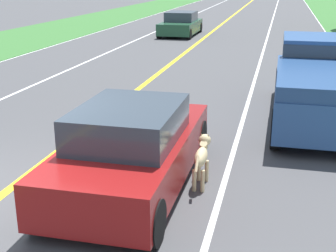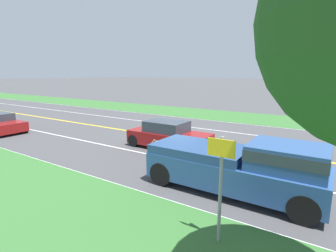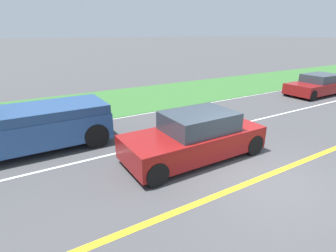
# 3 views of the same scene
# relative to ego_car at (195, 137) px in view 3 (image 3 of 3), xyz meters

# --- Properties ---
(ground_plane) EXTENTS (400.00, 400.00, 0.00)m
(ground_plane) POSITION_rel_ego_car_xyz_m (-1.98, -0.74, -0.67)
(ground_plane) COLOR #424244
(centre_divider_line) EXTENTS (0.18, 160.00, 0.01)m
(centre_divider_line) POSITION_rel_ego_car_xyz_m (-1.98, -0.74, -0.67)
(centre_divider_line) COLOR yellow
(centre_divider_line) RESTS_ON ground
(lane_edge_line_right) EXTENTS (0.14, 160.00, 0.01)m
(lane_edge_line_right) POSITION_rel_ego_car_xyz_m (5.02, -0.74, -0.67)
(lane_edge_line_right) COLOR white
(lane_edge_line_right) RESTS_ON ground
(lane_dash_same_dir) EXTENTS (0.10, 160.00, 0.01)m
(lane_dash_same_dir) POSITION_rel_ego_car_xyz_m (1.52, -0.74, -0.67)
(lane_dash_same_dir) COLOR white
(lane_dash_same_dir) RESTS_ON ground
(grass_verge_right) EXTENTS (6.00, 160.00, 0.03)m
(grass_verge_right) POSITION_rel_ego_car_xyz_m (8.02, -0.74, -0.66)
(grass_verge_right) COLOR #33662D
(grass_verge_right) RESTS_ON ground
(ego_car) EXTENTS (1.87, 4.41, 1.45)m
(ego_car) POSITION_rel_ego_car_xyz_m (0.00, 0.00, 0.00)
(ego_car) COLOR maroon
(ego_car) RESTS_ON ground
(dog) EXTENTS (0.21, 1.10, 0.83)m
(dog) POSITION_rel_ego_car_xyz_m (1.13, 0.30, -0.15)
(dog) COLOR #D1B784
(dog) RESTS_ON ground
(pickup_truck) EXTENTS (2.04, 5.71, 1.87)m
(pickup_truck) POSITION_rel_ego_car_xyz_m (3.25, 4.93, 0.28)
(pickup_truck) COLOR #284C84
(pickup_truck) RESTS_ON ground
(car_trailing_near) EXTENTS (1.85, 4.44, 1.27)m
(car_trailing_near) POSITION_rel_ego_car_xyz_m (3.08, -11.92, -0.07)
(car_trailing_near) COLOR maroon
(car_trailing_near) RESTS_ON ground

